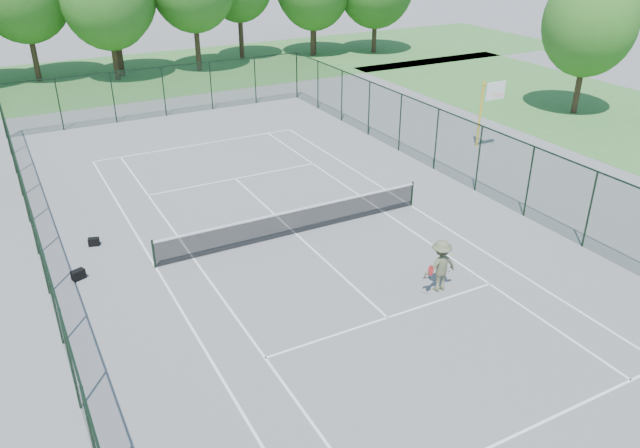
{
  "coord_description": "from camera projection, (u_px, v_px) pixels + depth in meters",
  "views": [
    {
      "loc": [
        -9.37,
        -19.41,
        11.15
      ],
      "look_at": [
        0.0,
        -2.0,
        1.3
      ],
      "focal_mm": 35.0,
      "sensor_mm": 36.0,
      "label": 1
    }
  ],
  "objects": [
    {
      "name": "court_lines",
      "position": [
        296.0,
        234.0,
        24.24
      ],
      "size": [
        11.05,
        23.85,
        0.01
      ],
      "color": "white",
      "rests_on": "ground"
    },
    {
      "name": "grass_far",
      "position": [
        123.0,
        76.0,
        47.88
      ],
      "size": [
        80.0,
        16.0,
        0.01
      ],
      "primitive_type": "cube",
      "color": "#458439",
      "rests_on": "ground"
    },
    {
      "name": "fence_enclosure",
      "position": [
        295.0,
        197.0,
        23.55
      ],
      "size": [
        18.05,
        36.05,
        3.02
      ],
      "color": "#15321E",
      "rests_on": "ground"
    },
    {
      "name": "ground",
      "position": [
        296.0,
        234.0,
        24.24
      ],
      "size": [
        140.0,
        140.0,
        0.0
      ],
      "primitive_type": "plane",
      "color": "gray",
      "rests_on": "ground"
    },
    {
      "name": "tennis_net",
      "position": [
        295.0,
        220.0,
        23.99
      ],
      "size": [
        11.08,
        0.08,
        1.1
      ],
      "color": "black",
      "rests_on": "ground"
    },
    {
      "name": "grass_side",
      "position": [
        623.0,
        120.0,
        37.58
      ],
      "size": [
        14.0,
        40.0,
        0.01
      ],
      "primitive_type": "cube",
      "color": "#458439",
      "rests_on": "ground"
    },
    {
      "name": "basketball_goal",
      "position": [
        489.0,
        101.0,
        31.86
      ],
      "size": [
        1.2,
        1.43,
        3.65
      ],
      "color": "yellow",
      "rests_on": "ground"
    },
    {
      "name": "sports_bag_b",
      "position": [
        94.0,
        242.0,
        23.32
      ],
      "size": [
        0.44,
        0.34,
        0.3
      ],
      "primitive_type": "cube",
      "rotation": [
        0.0,
        0.0,
        -0.3
      ],
      "color": "black",
      "rests_on": "ground"
    },
    {
      "name": "tennis_player",
      "position": [
        440.0,
        266.0,
        20.26
      ],
      "size": [
        1.7,
        0.87,
        1.8
      ],
      "color": "#5E6243",
      "rests_on": "ground"
    },
    {
      "name": "sports_bag_a",
      "position": [
        78.0,
        275.0,
        21.16
      ],
      "size": [
        0.5,
        0.4,
        0.35
      ],
      "primitive_type": "cube",
      "rotation": [
        0.0,
        0.0,
        0.36
      ],
      "color": "black",
      "rests_on": "ground"
    },
    {
      "name": "tree_side",
      "position": [
        590.0,
        22.0,
        36.59
      ],
      "size": [
        5.45,
        5.45,
        8.63
      ],
      "color": "#442D20",
      "rests_on": "ground"
    }
  ]
}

